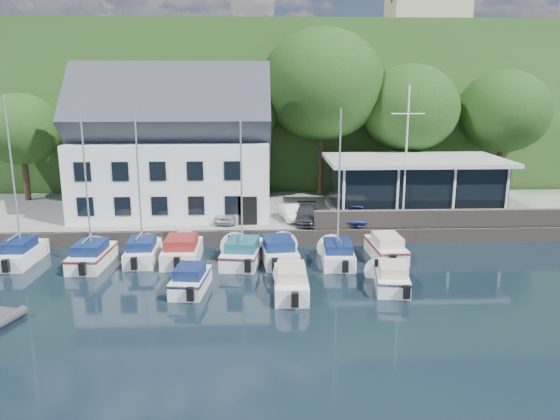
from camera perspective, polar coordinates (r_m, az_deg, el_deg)
The scene contains 32 objects.
ground at distance 26.38m, azimuth -0.50°, elevation -10.63°, with size 180.00×180.00×0.00m, color black.
quay at distance 42.83m, azimuth -1.26°, elevation -0.46°, with size 60.00×13.00×1.00m, color gray.
quay_face at distance 36.55m, azimuth -1.06°, elevation -2.89°, with size 60.00×0.30×1.00m, color #5B5149.
hillside at distance 86.13m, azimuth -1.86°, elevation 11.53°, with size 160.00×75.00×16.00m, color #294E1D.
field_patch at distance 94.65m, azimuth 3.11°, elevation 16.62°, with size 50.00×30.00×0.30m, color #5C6633.
farmhouse at distance 79.97m, azimuth 15.12°, elevation 19.65°, with size 10.40×7.00×8.20m, color #C3B690, non-canonical shape.
harbor_building at distance 41.42m, azimuth -11.04°, elevation 5.65°, with size 14.40×8.20×8.70m, color white, non-canonical shape.
club_pavilion at distance 42.47m, azimuth 13.79°, elevation 2.56°, with size 13.20×7.20×4.10m, color black, non-canonical shape.
seawall at distance 38.80m, azimuth 16.93°, elevation -0.84°, with size 18.00×0.50×1.20m, color #5B5149.
gangway at distance 38.18m, azimuth -26.66°, elevation -4.42°, with size 1.20×6.00×1.40m, color silver, non-canonical shape.
car_silver at distance 38.83m, azimuth -5.26°, elevation -0.25°, with size 1.48×3.68×1.25m, color silver.
car_white at distance 39.11m, azimuth 1.16°, elevation -0.22°, with size 1.16×3.32×1.09m, color white.
car_dgrey at distance 38.39m, azimuth 2.79°, elevation -0.45°, with size 1.61×3.96×1.15m, color #2F2F34.
car_blue at distance 38.82m, azimuth 7.88°, elevation -0.32°, with size 1.46×3.69×1.26m, color navy.
flagpole at distance 38.46m, azimuth 13.03°, elevation 5.55°, with size 2.27×0.20×9.46m, color white, non-canonical shape.
tree_0 at distance 49.68m, azimuth -25.28°, elevation 5.94°, with size 6.45×6.45×8.82m, color black, non-canonical shape.
tree_1 at distance 48.06m, azimuth -15.39°, elevation 7.71°, with size 7.89×7.89×10.78m, color black, non-canonical shape.
tree_2 at distance 46.08m, azimuth -5.23°, elevation 7.89°, with size 7.87×7.87×10.75m, color black, non-canonical shape.
tree_3 at distance 46.83m, azimuth 4.38°, elevation 10.03°, with size 10.30×10.30×14.08m, color black, non-canonical shape.
tree_4 at distance 47.72m, azimuth 13.30°, elevation 8.01°, with size 8.15×8.15×11.14m, color black, non-canonical shape.
tree_5 at distance 51.39m, azimuth 22.18°, elevation 7.49°, with size 7.82×7.82×10.69m, color black, non-canonical shape.
boat_r1_0 at distance 35.60m, azimuth -26.02°, elevation 2.04°, with size 1.87×5.93×9.15m, color white, non-canonical shape.
boat_r1_1 at distance 33.41m, azimuth -19.55°, elevation 1.97°, with size 2.03×5.90×9.14m, color white, non-canonical shape.
boat_r1_2 at distance 33.39m, azimuth -14.51°, elevation 2.16°, with size 1.94×5.56×8.98m, color white, non-canonical shape.
boat_r1_3 at distance 33.73m, azimuth -10.19°, elevation -3.99°, with size 2.33×5.93×1.58m, color white, non-canonical shape.
boat_r1_4 at distance 32.02m, azimuth -4.05°, elevation 2.44°, with size 2.27×5.93×9.35m, color white, non-canonical shape.
boat_r1_5 at distance 33.24m, azimuth -0.19°, elevation -4.09°, with size 2.16×6.06×1.52m, color white, non-canonical shape.
boat_r1_6 at distance 32.28m, azimuth 6.17°, elevation 1.61°, with size 2.03×5.90×8.39m, color white, non-canonical shape.
boat_r1_7 at distance 34.42m, azimuth 11.01°, elevation -3.71°, with size 1.94×5.88×1.54m, color white, non-canonical shape.
boat_r2_2 at distance 29.08m, azimuth -9.33°, elevation -6.99°, with size 1.77×4.84×1.40m, color white, non-canonical shape.
boat_r2_3 at distance 28.38m, azimuth 1.14°, elevation -7.21°, with size 1.84×6.02×1.51m, color white, non-canonical shape.
boat_r2_4 at distance 29.68m, azimuth 11.59°, elevation -6.68°, with size 1.82×5.14×1.38m, color white, non-canonical shape.
Camera 1 is at (-0.75, -24.09, 10.72)m, focal length 35.00 mm.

